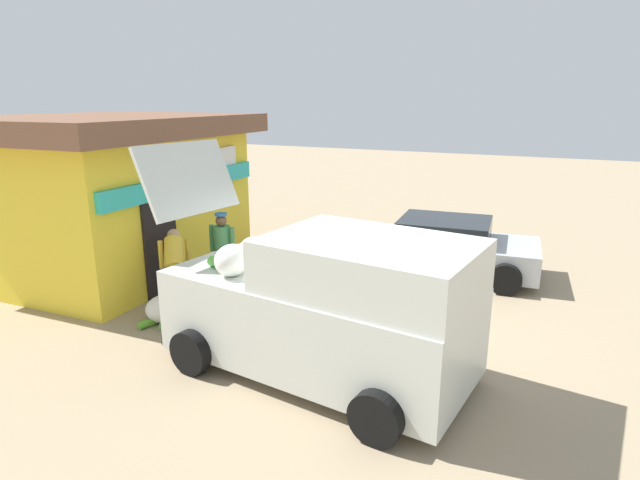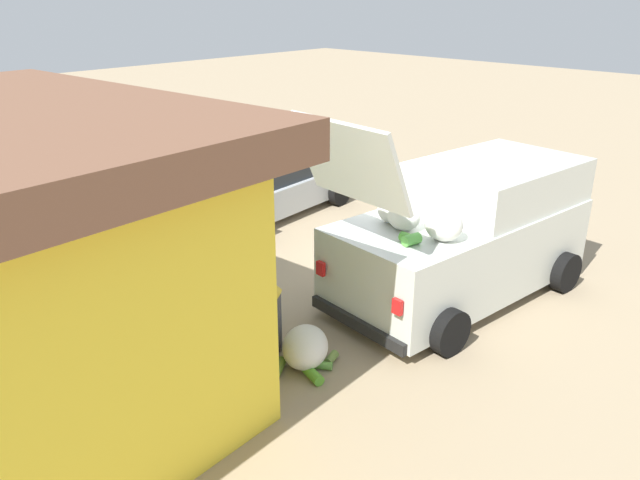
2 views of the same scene
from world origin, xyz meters
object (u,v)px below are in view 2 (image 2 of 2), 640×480
customer_bending (257,297)px  paint_bucket (119,271)px  delivery_van (467,233)px  parked_sedan (265,186)px  vendor_standing (221,264)px  unloaded_banana_pile (305,348)px

customer_bending → paint_bucket: 3.40m
delivery_van → customer_bending: (0.89, 3.44, -0.14)m
delivery_van → customer_bending: delivery_van is taller
paint_bucket → customer_bending: bearing=-178.0°
delivery_van → paint_bucket: 5.58m
parked_sedan → paint_bucket: bearing=102.4°
vendor_standing → unloaded_banana_pile: 1.76m
parked_sedan → vendor_standing: vendor_standing is taller
paint_bucket → parked_sedan: bearing=-77.6°
customer_bending → unloaded_banana_pile: (-0.56, -0.28, -0.63)m
parked_sedan → unloaded_banana_pile: 5.95m
delivery_van → unloaded_banana_pile: 3.27m
customer_bending → unloaded_banana_pile: size_ratio=1.40×
parked_sedan → customer_bending: size_ratio=2.89×
paint_bucket → delivery_van: bearing=-139.9°
unloaded_banana_pile → vendor_standing: bearing=0.9°
customer_bending → unloaded_banana_pile: customer_bending is taller
delivery_van → vendor_standing: bearing=58.4°
delivery_van → paint_bucket: size_ratio=12.69×
vendor_standing → paint_bucket: 2.40m
delivery_van → paint_bucket: bearing=40.1°
parked_sedan → unloaded_banana_pile: bearing=143.3°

